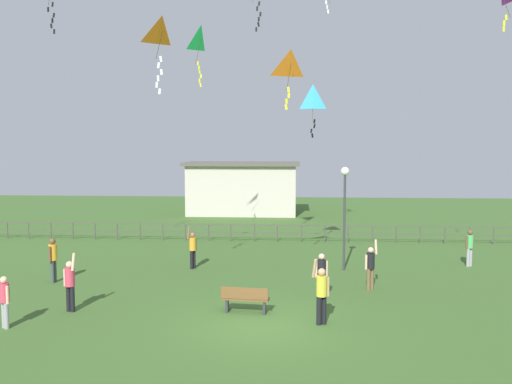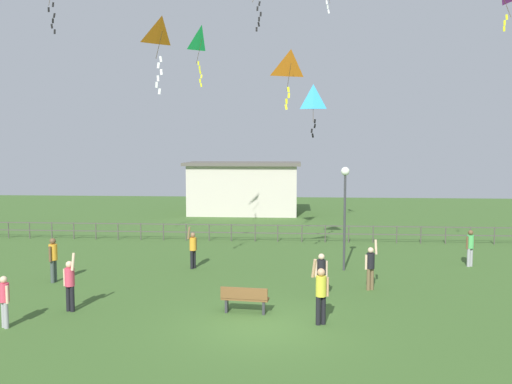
{
  "view_description": "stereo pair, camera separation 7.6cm",
  "coord_description": "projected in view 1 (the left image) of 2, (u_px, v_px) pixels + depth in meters",
  "views": [
    {
      "loc": [
        0.93,
        -15.21,
        5.27
      ],
      "look_at": [
        -0.5,
        5.2,
        3.51
      ],
      "focal_mm": 37.5,
      "sensor_mm": 36.0,
      "label": 1
    },
    {
      "loc": [
        1.0,
        -15.2,
        5.27
      ],
      "look_at": [
        -0.5,
        5.2,
        3.51
      ],
      "focal_mm": 37.5,
      "sensor_mm": 36.0,
      "label": 2
    }
  ],
  "objects": [
    {
      "name": "pavilion_building",
      "position": [
        243.0,
        188.0,
        41.51
      ],
      "size": [
        8.83,
        4.72,
        4.03
      ],
      "color": "beige",
      "rests_on": "ground_plane"
    },
    {
      "name": "person_2",
      "position": [
        321.0,
        273.0,
        18.36
      ],
      "size": [
        0.45,
        0.3,
        1.6
      ],
      "color": "#99999E",
      "rests_on": "ground_plane"
    },
    {
      "name": "waterfront_railing",
      "position": [
        269.0,
        230.0,
        29.52
      ],
      "size": [
        36.02,
        0.06,
        0.95
      ],
      "color": "#4C4742",
      "rests_on": "ground_plane"
    },
    {
      "name": "person_4",
      "position": [
        371.0,
        265.0,
        19.56
      ],
      "size": [
        0.48,
        0.29,
        1.86
      ],
      "color": "brown",
      "rests_on": "ground_plane"
    },
    {
      "name": "kite_0",
      "position": [
        313.0,
        99.0,
        24.87
      ],
      "size": [
        0.88,
        0.48,
        2.47
      ],
      "color": "#198CD1"
    },
    {
      "name": "person_3",
      "position": [
        470.0,
        245.0,
        23.41
      ],
      "size": [
        0.43,
        0.3,
        1.61
      ],
      "color": "#99999E",
      "rests_on": "ground_plane"
    },
    {
      "name": "ground_plane",
      "position": [
        261.0,
        327.0,
        15.63
      ],
      "size": [
        80.0,
        80.0,
        0.0
      ],
      "primitive_type": "plane",
      "color": "#3D6028"
    },
    {
      "name": "kite_4",
      "position": [
        291.0,
        65.0,
        19.95
      ],
      "size": [
        1.07,
        0.8,
        2.2
      ],
      "color": "orange"
    },
    {
      "name": "person_5",
      "position": [
        193.0,
        247.0,
        22.97
      ],
      "size": [
        0.38,
        0.43,
        1.84
      ],
      "color": "black",
      "rests_on": "ground_plane"
    },
    {
      "name": "person_6",
      "position": [
        5.0,
        298.0,
        15.43
      ],
      "size": [
        0.39,
        0.31,
        1.53
      ],
      "color": "#99999E",
      "rests_on": "ground_plane"
    },
    {
      "name": "lamppost",
      "position": [
        345.0,
        195.0,
        22.47
      ],
      "size": [
        0.36,
        0.36,
        4.4
      ],
      "color": "#38383D",
      "rests_on": "ground_plane"
    },
    {
      "name": "kite_1",
      "position": [
        201.0,
        41.0,
        27.03
      ],
      "size": [
        1.03,
        1.11,
        2.99
      ],
      "color": "#1EB759"
    },
    {
      "name": "person_7",
      "position": [
        70.0,
        282.0,
        16.98
      ],
      "size": [
        0.48,
        0.37,
        1.92
      ],
      "color": "black",
      "rests_on": "ground_plane"
    },
    {
      "name": "person_1",
      "position": [
        53.0,
        257.0,
        20.61
      ],
      "size": [
        0.32,
        0.52,
        1.73
      ],
      "color": "#3F4C47",
      "rests_on": "ground_plane"
    },
    {
      "name": "park_bench",
      "position": [
        245.0,
        299.0,
        16.86
      ],
      "size": [
        1.53,
        0.56,
        0.85
      ],
      "color": "brown",
      "rests_on": "ground_plane"
    },
    {
      "name": "kite_6",
      "position": [
        162.0,
        35.0,
        18.01
      ],
      "size": [
        0.99,
        0.96,
        2.52
      ],
      "color": "orange"
    },
    {
      "name": "person_0",
      "position": [
        322.0,
        291.0,
        15.74
      ],
      "size": [
        0.54,
        0.33,
        1.98
      ],
      "color": "black",
      "rests_on": "ground_plane"
    }
  ]
}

